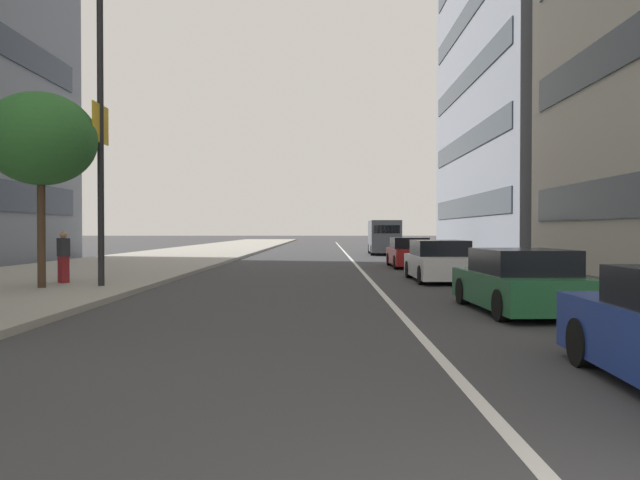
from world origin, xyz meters
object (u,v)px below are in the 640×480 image
at_px(delivery_van_ahead, 384,236).
at_px(car_mid_block_traffic, 440,262).
at_px(car_far_down_avenue, 409,253).
at_px(street_lamp_with_banners, 112,94).
at_px(street_tree_near_plaza_corner, 41,139).
at_px(pedestrian_on_plaza, 63,257).
at_px(car_approaching_light, 519,282).

bearing_deg(delivery_van_ahead, car_mid_block_traffic, -179.17).
relative_size(car_far_down_avenue, street_lamp_with_banners, 0.48).
height_order(delivery_van_ahead, street_tree_near_plaza_corner, street_tree_near_plaza_corner).
bearing_deg(pedestrian_on_plaza, car_approaching_light, -68.75).
bearing_deg(car_approaching_light, pedestrian_on_plaza, 62.71).
relative_size(street_lamp_with_banners, street_tree_near_plaza_corner, 1.74).
bearing_deg(car_far_down_avenue, car_approaching_light, -179.56).
bearing_deg(delivery_van_ahead, street_tree_near_plaza_corner, 158.05).
bearing_deg(car_far_down_avenue, street_lamp_with_banners, 139.07).
bearing_deg(street_tree_near_plaza_corner, pedestrian_on_plaza, 2.68).
bearing_deg(street_tree_near_plaza_corner, delivery_van_ahead, -23.50).
bearing_deg(delivery_van_ahead, street_lamp_with_banners, 160.73).
relative_size(car_mid_block_traffic, street_tree_near_plaza_corner, 0.83).
bearing_deg(pedestrian_on_plaza, car_mid_block_traffic, -31.33).
bearing_deg(street_tree_near_plaza_corner, street_lamp_with_banners, -70.30).
bearing_deg(car_far_down_avenue, car_mid_block_traffic, 179.63).
bearing_deg(car_approaching_light, street_lamp_with_banners, 63.44).
bearing_deg(street_tree_near_plaza_corner, car_approaching_light, -108.23).
relative_size(street_lamp_with_banners, pedestrian_on_plaza, 5.96).
xyz_separation_m(delivery_van_ahead, street_lamp_with_banners, (-27.26, 10.37, 4.35)).
relative_size(car_mid_block_traffic, car_far_down_avenue, 1.00).
xyz_separation_m(car_mid_block_traffic, pedestrian_on_plaza, (-2.66, 11.91, 0.27)).
xyz_separation_m(street_lamp_with_banners, street_tree_near_plaza_corner, (-0.63, 1.76, -1.39)).
height_order(car_mid_block_traffic, street_lamp_with_banners, street_lamp_with_banners).
relative_size(delivery_van_ahead, pedestrian_on_plaza, 3.86).
bearing_deg(delivery_van_ahead, car_approaching_light, -178.63).
distance_m(car_far_down_avenue, pedestrian_on_plaza, 16.04).
distance_m(car_mid_block_traffic, street_tree_near_plaza_corner, 13.09).
distance_m(street_tree_near_plaza_corner, pedestrian_on_plaza, 3.71).
height_order(car_mid_block_traffic, delivery_van_ahead, delivery_van_ahead).
relative_size(car_approaching_light, street_lamp_with_banners, 0.46).
xyz_separation_m(car_far_down_avenue, street_lamp_with_banners, (-11.71, 10.10, 5.00)).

